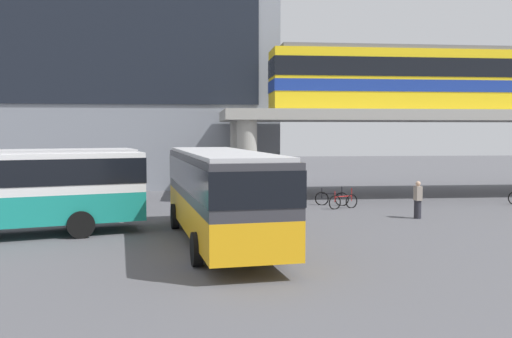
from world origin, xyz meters
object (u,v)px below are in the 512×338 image
object	(u,v)px
bicycle_black	(332,199)
bicycle_red	(343,202)
bus_main	(221,187)
train	(476,79)
pedestrian_near_building	(418,201)
station_building	(74,43)

from	to	relation	value
bicycle_black	bicycle_red	xyz separation A→B (m)	(0.28, -1.29, 0.00)
bus_main	train	bearing A→B (deg)	40.77
train	pedestrian_near_building	bearing A→B (deg)	-128.34
train	bicycle_black	distance (m)	12.85
station_building	bicycle_black	size ratio (longest dim) A/B	17.00
pedestrian_near_building	bicycle_red	bearing A→B (deg)	124.87
train	bicycle_black	xyz separation A→B (m)	(-10.03, -4.37, -6.72)
station_building	bicycle_red	xyz separation A→B (m)	(16.27, -16.11, -10.10)
pedestrian_near_building	train	bearing A→B (deg)	51.66
bicycle_black	pedestrian_near_building	bearing A→B (deg)	-60.33
bicycle_black	bicycle_red	world-z (taller)	same
bicycle_black	bus_main	bearing A→B (deg)	-122.97
bicycle_black	bicycle_red	distance (m)	1.32
station_building	train	distance (m)	28.24
station_building	bicycle_black	world-z (taller)	station_building
station_building	pedestrian_near_building	distance (m)	28.83
station_building	bus_main	world-z (taller)	station_building
bicycle_red	pedestrian_near_building	bearing A→B (deg)	-55.13
station_building	train	xyz separation A→B (m)	(26.02, -10.45, -3.38)
bicycle_red	pedestrian_near_building	size ratio (longest dim) A/B	1.00
bicycle_black	bicycle_red	size ratio (longest dim) A/B	1.02
bicycle_red	pedestrian_near_building	distance (m)	4.34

